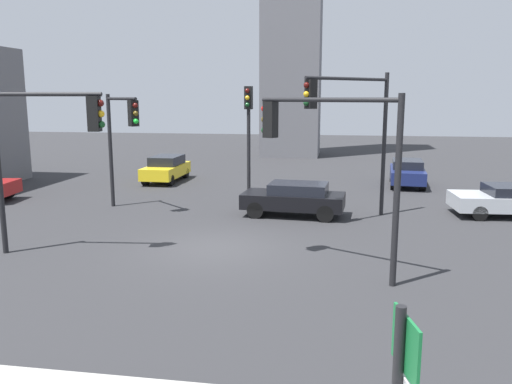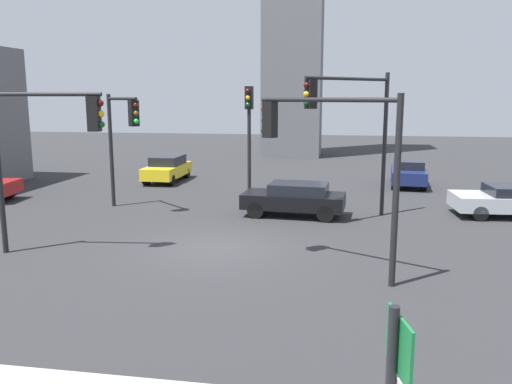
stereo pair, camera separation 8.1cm
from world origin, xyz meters
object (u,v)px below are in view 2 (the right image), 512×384
traffic_light_0 (249,122)px  traffic_light_3 (351,115)px  car_1 (167,168)px  car_3 (408,172)px  traffic_light_1 (122,128)px  traffic_light_4 (46,136)px  traffic_light_2 (326,143)px  car_4 (295,198)px

traffic_light_0 → traffic_light_3: 5.49m
traffic_light_3 → car_1: 13.07m
traffic_light_0 → car_3: bearing=130.0°
traffic_light_1 → traffic_light_4: 6.00m
traffic_light_2 → car_1: traffic_light_2 is taller
traffic_light_1 → traffic_light_2: size_ratio=1.01×
traffic_light_3 → car_3: bearing=-153.7°
traffic_light_0 → car_4: 4.60m
traffic_light_2 → car_3: bearing=-77.5°
traffic_light_1 → traffic_light_2: (8.37, -6.23, 0.07)m
traffic_light_4 → car_3: bearing=43.9°
car_1 → car_3: (13.09, 0.66, -0.01)m
car_3 → car_4: (-5.28, -8.05, -0.01)m
traffic_light_3 → car_3: 9.70m
traffic_light_0 → traffic_light_4: (-4.37, -8.93, -0.02)m
traffic_light_0 → car_1: (-5.49, 4.65, -2.83)m
traffic_light_4 → car_1: size_ratio=1.24×
traffic_light_1 → traffic_light_3: size_ratio=0.86×
traffic_light_0 → traffic_light_1: (-4.68, -2.94, -0.17)m
traffic_light_3 → car_4: size_ratio=1.36×
car_3 → traffic_light_3: bearing=-16.0°
traffic_light_1 → traffic_light_4: traffic_light_4 is taller
traffic_light_2 → car_3: (3.91, 14.47, -2.74)m
traffic_light_1 → car_1: size_ratio=1.18×
traffic_light_3 → traffic_light_2: bearing=39.9°
car_1 → car_4: car_1 is taller
traffic_light_2 → car_1: bearing=-28.8°
traffic_light_1 → car_3: 15.03m
car_4 → car_1: bearing=-39.1°
traffic_light_1 → traffic_light_4: bearing=-45.6°
traffic_light_2 → car_1: size_ratio=1.18×
traffic_light_0 → traffic_light_4: bearing=-20.9°
traffic_light_1 → car_4: (7.00, 0.18, -2.68)m
traffic_light_3 → car_3: (3.20, 8.56, -3.26)m
traffic_light_0 → car_3: size_ratio=1.26×
traffic_light_0 → car_4: bearing=45.3°
traffic_light_0 → traffic_light_4: 9.94m
traffic_light_0 → car_1: size_ratio=1.27×
traffic_light_0 → car_3: traffic_light_0 is taller
traffic_light_1 → traffic_light_2: traffic_light_1 is taller
traffic_light_1 → traffic_light_3: traffic_light_3 is taller
traffic_light_4 → traffic_light_1: bearing=86.9°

